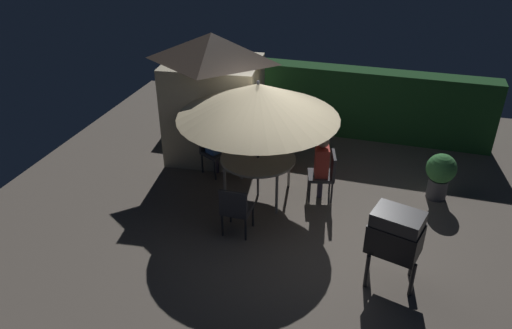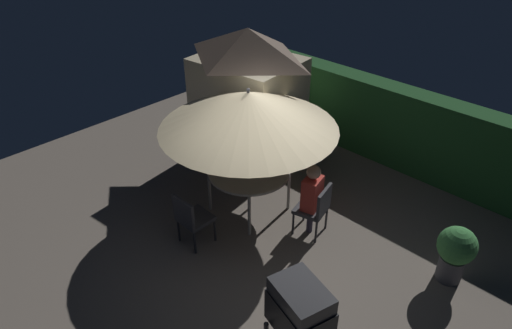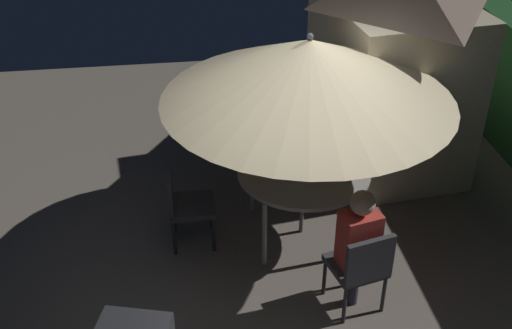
% 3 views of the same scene
% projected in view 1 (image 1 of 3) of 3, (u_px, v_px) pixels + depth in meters
% --- Properties ---
extents(ground_plane, '(11.00, 11.00, 0.00)m').
position_uv_depth(ground_plane, '(290.00, 212.00, 8.69)').
color(ground_plane, '#6B6056').
extents(hedge_backdrop, '(7.35, 0.51, 1.57)m').
position_uv_depth(hedge_backdrop, '(325.00, 100.00, 11.23)').
color(hedge_backdrop, '#1E4C23').
rests_on(hedge_backdrop, ground).
extents(garden_shed, '(2.12, 1.79, 2.62)m').
position_uv_depth(garden_shed, '(214.00, 96.00, 9.93)').
color(garden_shed, '#C6B793').
rests_on(garden_shed, ground).
extents(patio_table, '(1.36, 1.36, 0.80)m').
position_uv_depth(patio_table, '(258.00, 160.00, 8.81)').
color(patio_table, '#B2ADA3').
rests_on(patio_table, ground).
extents(patio_umbrella, '(2.82, 2.82, 2.25)m').
position_uv_depth(patio_umbrella, '(258.00, 101.00, 8.25)').
color(patio_umbrella, '#4C4C51').
rests_on(patio_umbrella, ground).
extents(bbq_grill, '(0.81, 0.67, 1.20)m').
position_uv_depth(bbq_grill, '(396.00, 234.00, 6.75)').
color(bbq_grill, black).
rests_on(bbq_grill, ground).
extents(chair_near_shed, '(0.56, 0.55, 0.90)m').
position_uv_depth(chair_near_shed, '(326.00, 173.00, 8.86)').
color(chair_near_shed, '#38383D').
rests_on(chair_near_shed, ground).
extents(chair_far_side, '(0.63, 0.63, 0.90)m').
position_uv_depth(chair_far_side, '(213.00, 148.00, 9.69)').
color(chair_far_side, '#38383D').
rests_on(chair_far_side, ground).
extents(chair_toward_hedge, '(0.47, 0.47, 0.90)m').
position_uv_depth(chair_toward_hedge, '(236.00, 208.00, 7.89)').
color(chair_toward_hedge, '#38383D').
rests_on(chair_toward_hedge, ground).
extents(potted_plant_by_shed, '(0.54, 0.54, 0.89)m').
position_uv_depth(potted_plant_by_shed, '(440.00, 173.00, 8.84)').
color(potted_plant_by_shed, '#4C4C51').
rests_on(potted_plant_by_shed, ground).
extents(person_in_red, '(0.31, 0.39, 1.26)m').
position_uv_depth(person_in_red, '(322.00, 160.00, 8.74)').
color(person_in_red, '#CC3D33').
rests_on(person_in_red, ground).
extents(person_in_blue, '(0.37, 0.41, 1.26)m').
position_uv_depth(person_in_blue, '(215.00, 138.00, 9.51)').
color(person_in_blue, '#3866B2').
rests_on(person_in_blue, ground).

